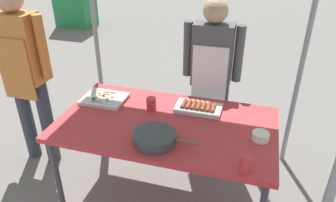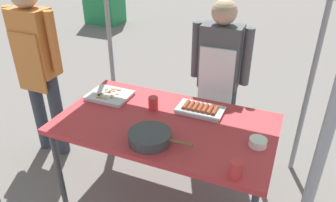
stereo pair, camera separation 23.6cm
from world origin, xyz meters
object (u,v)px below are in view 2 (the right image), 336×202
vendor_woman (219,72)px  customer_nearby (37,59)px  stall_table (165,128)px  drink_cup_near_edge (153,103)px  cooking_wok (150,136)px  condiment_bowl (258,142)px  drink_cup_by_wok (236,169)px  tray_grilled_sausages (200,110)px  tray_meat_skewers (110,95)px

vendor_woman → customer_nearby: customer_nearby is taller
stall_table → drink_cup_near_edge: 0.23m
cooking_wok → customer_nearby: bearing=161.8°
stall_table → drink_cup_near_edge: (-0.16, 0.13, 0.11)m
cooking_wok → condiment_bowl: 0.72m
stall_table → drink_cup_near_edge: size_ratio=15.28×
drink_cup_near_edge → drink_cup_by_wok: size_ratio=0.95×
tray_grilled_sausages → stall_table: bearing=-129.9°
drink_cup_by_wok → customer_nearby: customer_nearby is taller
drink_cup_near_edge → condiment_bowl: bearing=-11.2°
condiment_bowl → customer_nearby: size_ratio=0.07×
drink_cup_near_edge → customer_nearby: customer_nearby is taller
tray_meat_skewers → cooking_wok: bearing=-36.6°
tray_meat_skewers → vendor_woman: bearing=34.1°
condiment_bowl → drink_cup_by_wok: (-0.07, -0.35, 0.03)m
tray_meat_skewers → vendor_woman: vendor_woman is taller
drink_cup_by_wok → customer_nearby: bearing=164.0°
tray_meat_skewers → condiment_bowl: (1.26, -0.20, 0.01)m
tray_meat_skewers → condiment_bowl: condiment_bowl is taller
drink_cup_near_edge → vendor_woman: 0.69m
stall_table → customer_nearby: size_ratio=0.97×
condiment_bowl → drink_cup_near_edge: 0.85m
cooking_wok → drink_cup_by_wok: 0.62m
drink_cup_near_edge → vendor_woman: bearing=57.1°
tray_meat_skewers → customer_nearby: (-0.72, -0.00, 0.22)m
cooking_wok → drink_cup_by_wok: bearing=-11.1°
tray_meat_skewers → drink_cup_near_edge: 0.43m
tray_meat_skewers → drink_cup_by_wok: size_ratio=3.16×
cooking_wok → drink_cup_by_wok: size_ratio=4.10×
stall_table → cooking_wok: (-0.00, -0.27, 0.09)m
tray_grilled_sausages → vendor_woman: 0.49m
condiment_bowl → vendor_woman: size_ratio=0.08×
stall_table → drink_cup_near_edge: drink_cup_near_edge is taller
vendor_woman → tray_meat_skewers: bearing=34.1°
stall_table → vendor_woman: bearing=73.5°
stall_table → condiment_bowl: 0.68m
tray_grilled_sausages → vendor_woman: (0.02, 0.47, 0.12)m
tray_meat_skewers → condiment_bowl: 1.28m
cooking_wok → customer_nearby: 1.39m
stall_table → customer_nearby: customer_nearby is taller
stall_table → drink_cup_by_wok: 0.72m
customer_nearby → cooking_wok: bearing=-18.2°
stall_table → drink_cup_by_wok: (0.61, -0.38, 0.11)m
vendor_woman → customer_nearby: bearing=19.6°
drink_cup_near_edge → drink_cup_by_wok: 0.92m
customer_nearby → stall_table: bearing=-7.1°
tray_meat_skewers → drink_cup_by_wok: (1.19, -0.55, 0.04)m
tray_grilled_sausages → customer_nearby: 1.52m
drink_cup_near_edge → drink_cup_by_wok: (0.77, -0.52, 0.00)m
drink_cup_by_wok → customer_nearby: size_ratio=0.07×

